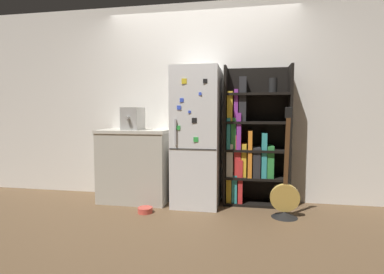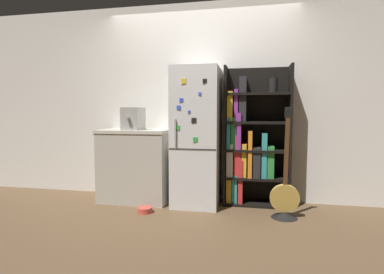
% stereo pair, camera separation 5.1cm
% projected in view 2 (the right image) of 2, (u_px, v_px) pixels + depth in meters
% --- Properties ---
extents(ground_plane, '(16.00, 16.00, 0.00)m').
position_uv_depth(ground_plane, '(194.00, 208.00, 3.65)').
color(ground_plane, brown).
extents(wall_back, '(8.00, 0.05, 2.60)m').
position_uv_depth(wall_back, '(201.00, 102.00, 4.02)').
color(wall_back, white).
rests_on(wall_back, ground_plane).
extents(refrigerator, '(0.57, 0.62, 1.71)m').
position_uv_depth(refrigerator, '(197.00, 137.00, 3.74)').
color(refrigerator, silver).
rests_on(refrigerator, ground_plane).
extents(bookshelf, '(0.81, 0.35, 1.73)m').
position_uv_depth(bookshelf, '(250.00, 144.00, 3.77)').
color(bookshelf, black).
rests_on(bookshelf, ground_plane).
extents(kitchen_counter, '(0.90, 0.58, 0.94)m').
position_uv_depth(kitchen_counter, '(136.00, 165.00, 3.94)').
color(kitchen_counter, '#BCB7A8').
rests_on(kitchen_counter, ground_plane).
extents(espresso_machine, '(0.22, 0.37, 0.29)m').
position_uv_depth(espresso_machine, '(133.00, 119.00, 3.86)').
color(espresso_machine, '#A5A39E').
rests_on(espresso_machine, kitchen_counter).
extents(guitar, '(0.32, 0.29, 1.21)m').
position_uv_depth(guitar, '(285.00, 202.00, 3.28)').
color(guitar, black).
rests_on(guitar, ground_plane).
extents(pet_bowl, '(0.18, 0.18, 0.06)m').
position_uv_depth(pet_bowl, '(145.00, 209.00, 3.47)').
color(pet_bowl, '#D84C3F').
rests_on(pet_bowl, ground_plane).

